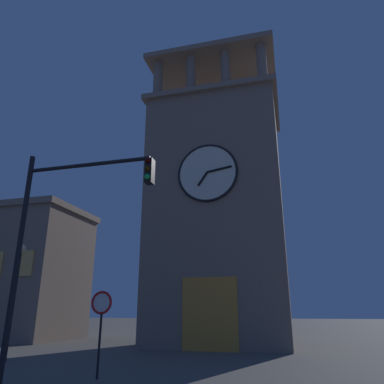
{
  "coord_description": "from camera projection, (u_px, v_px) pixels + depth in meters",
  "views": [
    {
      "loc": [
        -6.67,
        22.53,
        2.09
      ],
      "look_at": [
        -0.13,
        -2.17,
        10.51
      ],
      "focal_mm": 34.01,
      "sensor_mm": 36.0,
      "label": 1
    }
  ],
  "objects": [
    {
      "name": "ground_plane",
      "position": [
        181.0,
        348.0,
        21.65
      ],
      "size": [
        200.0,
        200.0,
        0.0
      ],
      "primitive_type": "plane",
      "color": "#56544F"
    },
    {
      "name": "clocktower",
      "position": [
        219.0,
        211.0,
        25.9
      ],
      "size": [
        9.46,
        7.66,
        23.61
      ],
      "color": "gray",
      "rests_on": "ground_plane"
    },
    {
      "name": "traffic_signal_near",
      "position": [
        58.0,
        224.0,
        10.78
      ],
      "size": [
        4.29,
        0.41,
        6.88
      ],
      "color": "black",
      "rests_on": "ground_plane"
    },
    {
      "name": "street_lamp",
      "position": [
        17.0,
        278.0,
        17.03
      ],
      "size": [
        0.44,
        0.44,
        5.18
      ],
      "color": "black",
      "rests_on": "ground_plane"
    },
    {
      "name": "no_horn_sign",
      "position": [
        101.0,
        309.0,
        12.43
      ],
      "size": [
        0.78,
        0.14,
        2.78
      ],
      "color": "black",
      "rests_on": "ground_plane"
    }
  ]
}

